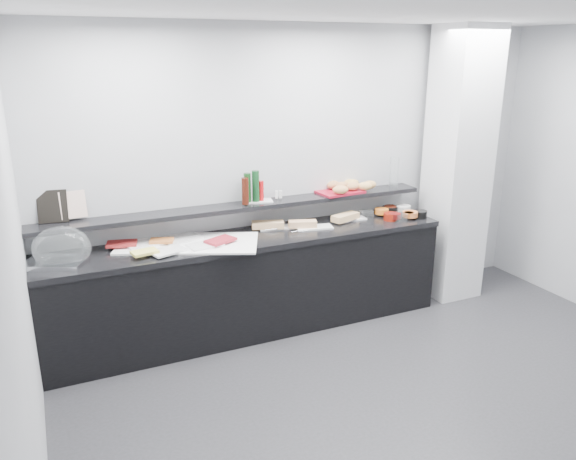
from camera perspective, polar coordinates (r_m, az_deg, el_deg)
name	(u,v)px	position (r m, az deg, el deg)	size (l,w,h in m)	color
ground	(429,412)	(4.32, 14.14, -17.49)	(5.00, 5.00, 0.00)	#2D2D30
back_wall	(307,173)	(5.35, 1.98, 5.82)	(5.00, 0.02, 2.70)	#A8AAAF
ceiling	(466,5)	(3.56, 17.60, 20.93)	(5.00, 5.00, 0.00)	white
column	(457,167)	(5.89, 16.83, 6.17)	(0.50, 0.50, 2.70)	silver
buffet_cabinet	(251,286)	(5.10, -3.73, -5.73)	(3.60, 0.60, 0.85)	black
counter_top	(250,239)	(4.94, -3.84, -0.94)	(3.62, 0.62, 0.05)	black
wall_shelf	(243,206)	(5.03, -4.60, 2.40)	(3.60, 0.25, 0.04)	black
cloche_base	(56,262)	(4.62, -22.54, -3.06)	(0.44, 0.29, 0.04)	silver
cloche_dome	(62,248)	(4.60, -22.01, -1.72)	(0.44, 0.29, 0.34)	white
linen_runner	(188,243)	(4.81, -10.09, -1.32)	(1.16, 0.55, 0.01)	white
platter_meat_a	(145,244)	(4.82, -14.33, -1.37)	(0.29, 0.20, 0.01)	white
food_meat_a	(122,243)	(4.82, -16.52, -1.32)	(0.24, 0.15, 0.02)	maroon
platter_salmon	(181,239)	(4.89, -10.79, -0.86)	(0.32, 0.22, 0.01)	silver
food_salmon	(162,241)	(4.81, -12.71, -1.06)	(0.19, 0.12, 0.02)	#C96729
platter_cheese	(168,251)	(4.61, -12.14, -2.09)	(0.28, 0.19, 0.01)	white
food_cheese	(145,252)	(4.57, -14.36, -2.19)	(0.20, 0.13, 0.02)	#F6E65F
platter_meat_b	(205,245)	(4.69, -8.42, -1.53)	(0.28, 0.18, 0.01)	white
food_meat_b	(220,240)	(4.73, -6.88, -1.05)	(0.24, 0.15, 0.02)	maroon
sandwich_plate_left	(278,227)	(5.15, -1.02, 0.27)	(0.35, 0.15, 0.01)	silver
sandwich_food_left	(268,225)	(5.11, -2.07, 0.54)	(0.29, 0.11, 0.06)	#DEAD74
tongs_left	(274,229)	(5.06, -1.41, 0.08)	(0.01, 0.01, 0.16)	silver
sandwich_plate_mid	(314,227)	(5.16, 2.69, 0.26)	(0.33, 0.14, 0.01)	white
sandwich_food_mid	(303,224)	(5.13, 1.49, 0.62)	(0.25, 0.10, 0.06)	tan
tongs_mid	(299,231)	(5.01, 1.17, -0.11)	(0.01, 0.01, 0.16)	silver
sandwich_plate_right	(349,219)	(5.44, 6.20, 1.13)	(0.33, 0.14, 0.01)	white
sandwich_food_right	(345,217)	(5.37, 5.84, 1.32)	(0.29, 0.11, 0.06)	tan
tongs_right	(351,221)	(5.34, 6.46, 0.91)	(0.01, 0.01, 0.16)	#ADAEB4
bowl_glass_fruit	(366,214)	(5.52, 7.92, 1.59)	(0.15, 0.15, 0.07)	white
fill_glass_fruit	(382,211)	(5.61, 9.48, 1.91)	(0.14, 0.14, 0.05)	orange
bowl_black_jam	(390,210)	(5.72, 10.33, 2.03)	(0.16, 0.16, 0.07)	black
fill_black_jam	(390,208)	(5.73, 10.37, 2.18)	(0.13, 0.13, 0.05)	#631C0E
bowl_glass_cream	(398,209)	(5.75, 11.13, 2.08)	(0.16, 0.16, 0.07)	white
fill_glass_cream	(402,208)	(5.77, 11.51, 2.23)	(0.17, 0.17, 0.05)	white
bowl_red_jam	(391,217)	(5.48, 10.39, 1.35)	(0.14, 0.14, 0.07)	maroon
fill_red_jam	(395,216)	(5.47, 10.80, 1.42)	(0.12, 0.12, 0.05)	#510C0B
bowl_glass_salmon	(400,217)	(5.49, 11.33, 1.32)	(0.15, 0.15, 0.07)	white
fill_glass_salmon	(410,214)	(5.56, 12.29, 1.59)	(0.15, 0.15, 0.05)	orange
bowl_black_fruit	(420,214)	(5.62, 13.26, 1.58)	(0.14, 0.14, 0.07)	black
fill_black_fruit	(409,215)	(5.53, 12.19, 1.51)	(0.09, 0.09, 0.05)	#CF5E1C
framed_print	(52,206)	(4.82, -22.82, 2.22)	(0.23, 0.02, 0.26)	black
print_art	(73,205)	(4.81, -20.99, 2.42)	(0.20, 0.00, 0.22)	#D9A99C
condiment_tray	(259,201)	(5.10, -3.00, 2.97)	(0.25, 0.15, 0.01)	white
bottle_green_a	(247,188)	(5.03, -4.14, 4.32)	(0.06, 0.06, 0.26)	#0F3712
bottle_brown	(245,191)	(4.94, -4.37, 3.96)	(0.06, 0.06, 0.24)	#361209
bottle_green_b	(256,186)	(5.04, -3.30, 4.48)	(0.06, 0.06, 0.28)	#103C1B
bottle_hot	(261,191)	(5.07, -2.75, 4.00)	(0.05, 0.05, 0.18)	#B50C11
shaker_salt	(277,195)	(5.16, -1.16, 3.62)	(0.03, 0.03, 0.07)	white
shaker_pepper	(281,194)	(5.17, -0.76, 3.65)	(0.03, 0.03, 0.07)	silver
bread_tray	(339,192)	(5.44, 5.23, 3.91)	(0.43, 0.30, 0.02)	maroon
bread_roll_nw	(333,185)	(5.49, 4.62, 4.59)	(0.15, 0.09, 0.08)	#B07243
bread_roll_n	(353,183)	(5.57, 6.60, 4.72)	(0.14, 0.09, 0.08)	tan
bread_roll_ne	(349,183)	(5.57, 6.24, 4.73)	(0.13, 0.08, 0.08)	tan
bread_roll_sw	(340,190)	(5.30, 5.35, 4.10)	(0.16, 0.10, 0.08)	#C7864C
bread_roll_s	(365,186)	(5.47, 7.82, 4.43)	(0.14, 0.09, 0.08)	tan
bread_roll_se	(370,185)	(5.54, 8.28, 4.58)	(0.14, 0.09, 0.08)	tan
bread_roll_midw	(342,186)	(5.46, 5.46, 4.48)	(0.15, 0.09, 0.08)	#B47444
bread_roll_mide	(353,186)	(5.45, 6.63, 4.44)	(0.16, 0.10, 0.08)	#B57A45
carafe	(394,173)	(5.71, 10.72, 5.76)	(0.09, 0.09, 0.30)	silver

